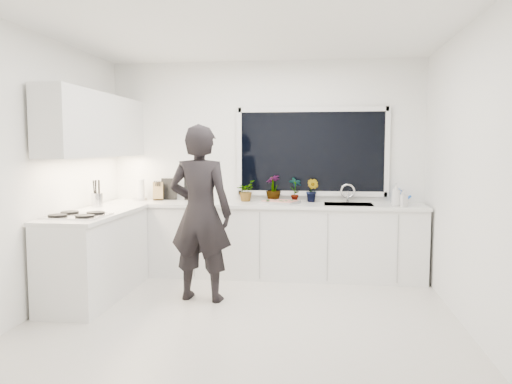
# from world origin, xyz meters

# --- Properties ---
(floor) EXTENTS (4.00, 3.50, 0.02)m
(floor) POSITION_xyz_m (0.00, 0.00, -0.01)
(floor) COLOR beige
(floor) RESTS_ON ground
(wall_back) EXTENTS (4.00, 0.02, 2.70)m
(wall_back) POSITION_xyz_m (0.00, 1.76, 1.35)
(wall_back) COLOR white
(wall_back) RESTS_ON ground
(wall_left) EXTENTS (0.02, 3.50, 2.70)m
(wall_left) POSITION_xyz_m (-2.01, 0.00, 1.35)
(wall_left) COLOR white
(wall_left) RESTS_ON ground
(wall_right) EXTENTS (0.02, 3.50, 2.70)m
(wall_right) POSITION_xyz_m (2.01, 0.00, 1.35)
(wall_right) COLOR white
(wall_right) RESTS_ON ground
(ceiling) EXTENTS (4.00, 3.50, 0.02)m
(ceiling) POSITION_xyz_m (0.00, 0.00, 2.71)
(ceiling) COLOR white
(ceiling) RESTS_ON wall_back
(window) EXTENTS (1.80, 0.02, 1.00)m
(window) POSITION_xyz_m (0.60, 1.73, 1.55)
(window) COLOR black
(window) RESTS_ON wall_back
(base_cabinets_back) EXTENTS (3.92, 0.58, 0.88)m
(base_cabinets_back) POSITION_xyz_m (0.00, 1.45, 0.44)
(base_cabinets_back) COLOR white
(base_cabinets_back) RESTS_ON floor
(base_cabinets_left) EXTENTS (0.58, 1.60, 0.88)m
(base_cabinets_left) POSITION_xyz_m (-1.67, 0.35, 0.44)
(base_cabinets_left) COLOR white
(base_cabinets_left) RESTS_ON floor
(countertop_back) EXTENTS (3.94, 0.62, 0.04)m
(countertop_back) POSITION_xyz_m (0.00, 1.44, 0.90)
(countertop_back) COLOR silver
(countertop_back) RESTS_ON base_cabinets_back
(countertop_left) EXTENTS (0.62, 1.60, 0.04)m
(countertop_left) POSITION_xyz_m (-1.67, 0.35, 0.90)
(countertop_left) COLOR silver
(countertop_left) RESTS_ON base_cabinets_left
(upper_cabinets) EXTENTS (0.34, 2.10, 0.70)m
(upper_cabinets) POSITION_xyz_m (-1.79, 0.70, 1.85)
(upper_cabinets) COLOR white
(upper_cabinets) RESTS_ON wall_left
(sink) EXTENTS (0.58, 0.42, 0.14)m
(sink) POSITION_xyz_m (1.05, 1.45, 0.87)
(sink) COLOR silver
(sink) RESTS_ON countertop_back
(faucet) EXTENTS (0.03, 0.03, 0.22)m
(faucet) POSITION_xyz_m (1.05, 1.65, 1.03)
(faucet) COLOR silver
(faucet) RESTS_ON countertop_back
(stovetop) EXTENTS (0.56, 0.48, 0.03)m
(stovetop) POSITION_xyz_m (-1.69, -0.00, 0.94)
(stovetop) COLOR black
(stovetop) RESTS_ON countertop_left
(person) EXTENTS (0.72, 0.52, 1.84)m
(person) POSITION_xyz_m (-0.53, 0.39, 0.92)
(person) COLOR black
(person) RESTS_ON floor
(pizza_tray) EXTENTS (0.50, 0.43, 0.03)m
(pizza_tray) POSITION_xyz_m (0.22, 1.42, 0.94)
(pizza_tray) COLOR silver
(pizza_tray) RESTS_ON countertop_back
(pizza) EXTENTS (0.45, 0.39, 0.01)m
(pizza) POSITION_xyz_m (0.22, 1.42, 0.95)
(pizza) COLOR #B61826
(pizza) RESTS_ON pizza_tray
(watering_can) EXTENTS (0.19, 0.19, 0.13)m
(watering_can) POSITION_xyz_m (1.66, 1.61, 0.98)
(watering_can) COLOR blue
(watering_can) RESTS_ON countertop_back
(paper_towel_roll) EXTENTS (0.12, 0.12, 0.26)m
(paper_towel_roll) POSITION_xyz_m (-1.61, 1.55, 1.05)
(paper_towel_roll) COLOR silver
(paper_towel_roll) RESTS_ON countertop_back
(knife_block) EXTENTS (0.15, 0.13, 0.22)m
(knife_block) POSITION_xyz_m (-1.38, 1.59, 1.03)
(knife_block) COLOR olive
(knife_block) RESTS_ON countertop_back
(utensil_crock) EXTENTS (0.15, 0.15, 0.16)m
(utensil_crock) POSITION_xyz_m (-1.85, 0.80, 1.00)
(utensil_crock) COLOR silver
(utensil_crock) RESTS_ON countertop_left
(picture_frame_large) EXTENTS (0.22, 0.03, 0.28)m
(picture_frame_large) POSITION_xyz_m (-1.27, 1.69, 1.06)
(picture_frame_large) COLOR black
(picture_frame_large) RESTS_ON countertop_back
(picture_frame_small) EXTENTS (0.25, 0.09, 0.30)m
(picture_frame_small) POSITION_xyz_m (-0.93, 1.69, 1.07)
(picture_frame_small) COLOR black
(picture_frame_small) RESTS_ON countertop_back
(herb_plants) EXTENTS (1.08, 0.28, 0.34)m
(herb_plants) POSITION_xyz_m (0.11, 1.61, 1.07)
(herb_plants) COLOR #26662D
(herb_plants) RESTS_ON countertop_back
(soap_bottles) EXTENTS (0.20, 0.13, 0.27)m
(soap_bottles) POSITION_xyz_m (1.61, 1.30, 1.04)
(soap_bottles) COLOR #D8BF66
(soap_bottles) RESTS_ON countertop_back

